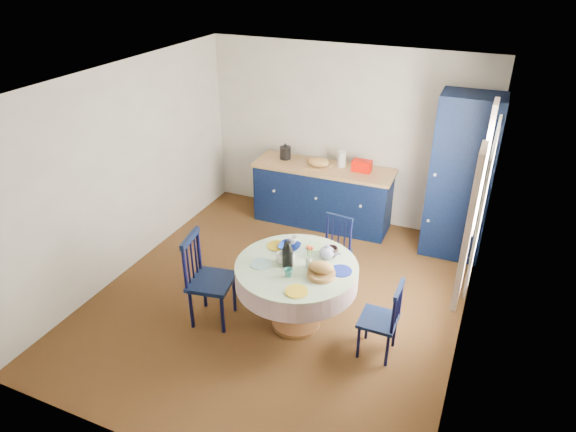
% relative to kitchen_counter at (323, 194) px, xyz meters
% --- Properties ---
extents(floor, '(4.50, 4.50, 0.00)m').
position_rel_kitchen_counter_xyz_m(floor, '(0.17, -1.90, -0.46)').
color(floor, black).
rests_on(floor, ground).
extents(ceiling, '(4.50, 4.50, 0.00)m').
position_rel_kitchen_counter_xyz_m(ceiling, '(0.17, -1.90, 2.04)').
color(ceiling, white).
rests_on(ceiling, wall_back).
extents(wall_back, '(4.00, 0.02, 2.50)m').
position_rel_kitchen_counter_xyz_m(wall_back, '(0.17, 0.35, 0.79)').
color(wall_back, silver).
rests_on(wall_back, floor).
extents(wall_left, '(0.02, 4.50, 2.50)m').
position_rel_kitchen_counter_xyz_m(wall_left, '(-1.83, -1.90, 0.79)').
color(wall_left, silver).
rests_on(wall_left, floor).
extents(wall_right, '(0.02, 4.50, 2.50)m').
position_rel_kitchen_counter_xyz_m(wall_right, '(2.17, -1.90, 0.79)').
color(wall_right, silver).
rests_on(wall_right, floor).
extents(window, '(0.10, 1.74, 1.45)m').
position_rel_kitchen_counter_xyz_m(window, '(2.12, -1.60, 1.07)').
color(window, white).
rests_on(window, wall_right).
extents(kitchen_counter, '(1.99, 0.67, 1.12)m').
position_rel_kitchen_counter_xyz_m(kitchen_counter, '(0.00, 0.00, 0.00)').
color(kitchen_counter, black).
rests_on(kitchen_counter, floor).
extents(pantry_cabinet, '(0.75, 0.55, 2.11)m').
position_rel_kitchen_counter_xyz_m(pantry_cabinet, '(1.83, -0.05, 0.60)').
color(pantry_cabinet, black).
rests_on(pantry_cabinet, floor).
extents(dining_table, '(1.26, 1.26, 1.04)m').
position_rel_kitchen_counter_xyz_m(dining_table, '(0.54, -2.26, 0.18)').
color(dining_table, brown).
rests_on(dining_table, floor).
extents(chair_left, '(0.51, 0.53, 1.03)m').
position_rel_kitchen_counter_xyz_m(chair_left, '(-0.37, -2.54, 0.06)').
color(chair_left, black).
rests_on(chair_left, floor).
extents(chair_far, '(0.41, 0.39, 0.84)m').
position_rel_kitchen_counter_xyz_m(chair_far, '(0.62, -1.33, -0.03)').
color(chair_far, black).
rests_on(chair_far, floor).
extents(chair_right, '(0.36, 0.38, 0.84)m').
position_rel_kitchen_counter_xyz_m(chair_right, '(1.47, -2.33, -0.03)').
color(chair_right, black).
rests_on(chair_right, floor).
extents(mug_a, '(0.14, 0.14, 0.11)m').
position_rel_kitchen_counter_xyz_m(mug_a, '(0.38, -2.27, 0.36)').
color(mug_a, silver).
rests_on(mug_a, dining_table).
extents(mug_b, '(0.09, 0.09, 0.08)m').
position_rel_kitchen_counter_xyz_m(mug_b, '(0.54, -2.47, 0.35)').
color(mug_b, teal).
rests_on(mug_b, dining_table).
extents(mug_c, '(0.14, 0.14, 0.11)m').
position_rel_kitchen_counter_xyz_m(mug_c, '(0.81, -1.96, 0.36)').
color(mug_c, black).
rests_on(mug_c, dining_table).
extents(mug_d, '(0.10, 0.10, 0.09)m').
position_rel_kitchen_counter_xyz_m(mug_d, '(0.34, -1.90, 0.35)').
color(mug_d, silver).
rests_on(mug_d, dining_table).
extents(cobalt_bowl, '(0.23, 0.23, 0.06)m').
position_rel_kitchen_counter_xyz_m(cobalt_bowl, '(0.35, -2.01, 0.33)').
color(cobalt_bowl, navy).
rests_on(cobalt_bowl, dining_table).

